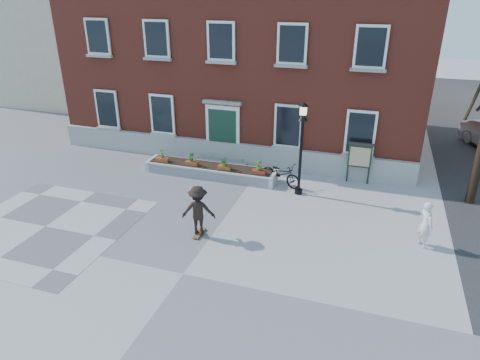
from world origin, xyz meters
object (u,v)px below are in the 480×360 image
(bicycle, at_px, (281,174))
(bystander, at_px, (426,224))
(lamp_post, at_px, (302,136))
(skateboarder, at_px, (198,210))
(notice_board, at_px, (360,156))

(bicycle, bearing_deg, bystander, -98.14)
(bicycle, relative_size, bystander, 1.21)
(bystander, distance_m, lamp_post, 5.71)
(bicycle, distance_m, skateboarder, 5.33)
(bicycle, xyz_separation_m, notice_board, (3.20, 1.26, 0.74))
(bicycle, xyz_separation_m, lamp_post, (0.93, -0.66, 2.02))
(notice_board, height_order, skateboarder, notice_board)
(lamp_post, relative_size, skateboarder, 2.11)
(skateboarder, bearing_deg, lamp_post, 58.45)
(bicycle, distance_m, notice_board, 3.52)
(bystander, relative_size, notice_board, 0.88)
(bicycle, xyz_separation_m, bystander, (5.67, -3.32, 0.30))
(notice_board, xyz_separation_m, skateboarder, (-4.95, -6.28, -0.30))
(notice_board, bearing_deg, lamp_post, -139.85)
(lamp_post, distance_m, notice_board, 3.24)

